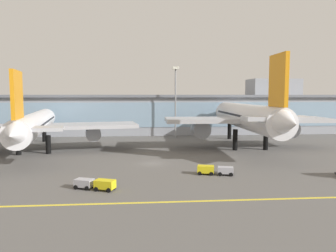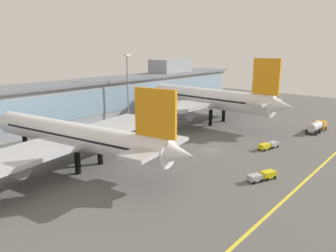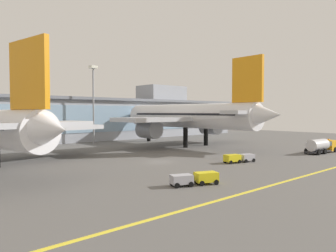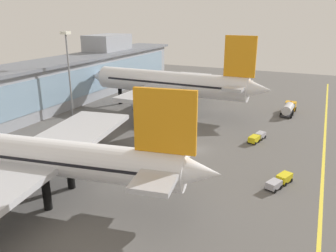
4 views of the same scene
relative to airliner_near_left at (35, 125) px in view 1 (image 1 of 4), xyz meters
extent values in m
plane|color=#5B5956|center=(25.17, -14.44, -6.03)|extent=(199.17, 199.17, 0.00)
cube|color=yellow|center=(25.17, -36.44, -6.02)|extent=(159.34, 0.50, 0.01)
cube|color=#9399A3|center=(25.17, 32.05, -0.14)|extent=(142.27, 12.00, 11.78)
cube|color=#84A3BC|center=(25.17, 26.00, 0.45)|extent=(136.57, 0.20, 7.54)
cube|color=slate|center=(25.17, 32.05, 6.16)|extent=(145.27, 14.00, 0.80)
cube|color=#9399A3|center=(67.85, 34.05, 8.76)|extent=(16.00, 10.00, 6.00)
cylinder|color=black|center=(-2.44, -3.42, -4.05)|extent=(1.10, 1.10, 3.95)
cylinder|color=black|center=(3.41, -2.45, -4.05)|extent=(1.10, 1.10, 3.95)
cylinder|color=black|center=(-2.71, 16.39, -4.05)|extent=(1.10, 1.10, 3.95)
cylinder|color=white|center=(-0.07, 0.43, 0.15)|extent=(11.82, 42.82, 4.94)
cone|color=white|center=(-3.79, 22.89, 0.15)|extent=(5.36, 5.15, 4.69)
cone|color=white|center=(3.69, -22.29, 0.52)|extent=(5.03, 6.05, 4.20)
cube|color=#84A3BC|center=(-3.27, 19.75, 1.01)|extent=(4.22, 4.02, 1.48)
cube|color=black|center=(-0.07, 0.43, 0.52)|extent=(10.76, 36.11, 0.40)
cube|color=#B7BAC1|center=(-0.07, 0.43, -0.47)|extent=(45.75, 17.38, 0.79)
cylinder|color=#999EA8|center=(12.02, 3.98, -2.42)|extent=(4.31, 6.03, 3.46)
cube|color=orange|center=(2.99, -18.06, 6.57)|extent=(1.84, 7.66, 7.90)
cube|color=#B7BAC1|center=(2.99, -18.06, 0.89)|extent=(14.87, 6.96, 0.63)
cylinder|color=black|center=(44.58, -1.44, -3.65)|extent=(1.10, 1.10, 4.75)
cylinder|color=black|center=(51.71, -1.56, -3.65)|extent=(1.10, 1.10, 4.75)
cylinder|color=black|center=(48.46, 17.41, -3.65)|extent=(1.10, 1.10, 4.75)
cylinder|color=silver|center=(48.20, 1.79, 1.40)|extent=(6.63, 41.19, 5.94)
cone|color=silver|center=(48.57, 24.12, 1.40)|extent=(5.74, 5.44, 5.65)
cone|color=silver|center=(47.82, -20.83, 1.85)|extent=(5.16, 6.62, 5.05)
cube|color=#84A3BC|center=(48.52, 20.69, 2.44)|extent=(4.53, 4.24, 1.78)
cube|color=black|center=(48.20, 1.79, 1.85)|extent=(6.58, 34.62, 0.48)
cube|color=#B7BAC1|center=(48.20, 1.79, 0.66)|extent=(38.55, 10.51, 0.95)
cylinder|color=#999EA8|center=(37.47, 3.45, -1.69)|extent=(4.25, 5.41, 4.16)
cylinder|color=#999EA8|center=(58.97, 3.09, -1.69)|extent=(4.25, 5.41, 4.16)
cube|color=orange|center=(47.89, -16.29, 9.13)|extent=(0.84, 7.41, 9.51)
cube|color=#B7BAC1|center=(47.89, -16.29, 2.30)|extent=(12.36, 4.73, 0.76)
cylinder|color=black|center=(32.30, -23.99, -5.73)|extent=(0.63, 0.34, 0.60)
cylinder|color=black|center=(32.66, -22.53, -5.73)|extent=(0.63, 0.34, 0.60)
cylinder|color=black|center=(34.07, -24.42, -5.73)|extent=(0.63, 0.34, 0.60)
cylinder|color=black|center=(34.43, -22.96, -5.73)|extent=(0.63, 0.34, 0.60)
cube|color=yellow|center=(33.37, -23.47, -5.18)|extent=(2.88, 2.07, 1.10)
cylinder|color=black|center=(35.39, -24.73, -5.73)|extent=(0.63, 0.32, 0.60)
cylinder|color=black|center=(35.74, -23.28, -5.73)|extent=(0.63, 0.32, 0.60)
cylinder|color=black|center=(37.02, -25.13, -5.73)|extent=(0.63, 0.32, 0.60)
cylinder|color=black|center=(37.37, -23.67, -5.73)|extent=(0.63, 0.32, 0.60)
cube|color=#A8A8B2|center=(36.38, -24.20, -5.23)|extent=(2.69, 2.02, 1.00)
cube|color=#2D2D33|center=(34.92, -23.85, -5.58)|extent=(0.61, 0.24, 0.08)
cylinder|color=black|center=(19.49, -30.66, -5.73)|extent=(0.63, 0.41, 0.60)
cylinder|color=black|center=(18.94, -32.06, -5.73)|extent=(0.63, 0.41, 0.60)
cylinder|color=black|center=(17.79, -30.00, -5.73)|extent=(0.63, 0.41, 0.60)
cylinder|color=black|center=(17.24, -31.39, -5.73)|extent=(0.63, 0.41, 0.60)
cube|color=yellow|center=(18.37, -31.03, -5.18)|extent=(2.97, 2.35, 1.10)
cylinder|color=black|center=(16.54, -29.50, -5.73)|extent=(0.62, 0.39, 0.60)
cylinder|color=black|center=(15.99, -30.90, -5.73)|extent=(0.62, 0.39, 0.60)
cylinder|color=black|center=(14.98, -28.88, -5.73)|extent=(0.62, 0.39, 0.60)
cylinder|color=black|center=(14.43, -30.28, -5.73)|extent=(0.62, 0.39, 0.60)
cube|color=#A8A8B2|center=(15.48, -29.89, -5.23)|extent=(2.78, 2.28, 1.00)
cube|color=#2D2D33|center=(16.88, -30.44, -5.58)|extent=(0.59, 0.31, 0.08)
cylinder|color=gray|center=(33.44, 22.11, 3.97)|extent=(0.44, 0.44, 19.98)
cube|color=silver|center=(33.44, 22.11, 14.31)|extent=(1.80, 1.80, 0.70)
camera|label=1|loc=(23.07, -73.95, 6.57)|focal=35.15mm
camera|label=2|loc=(-33.51, -52.29, 16.96)|focal=34.23mm
camera|label=3|loc=(-9.96, -55.93, 2.30)|focal=34.90mm
camera|label=4|loc=(-31.53, -34.30, 18.77)|focal=36.25mm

